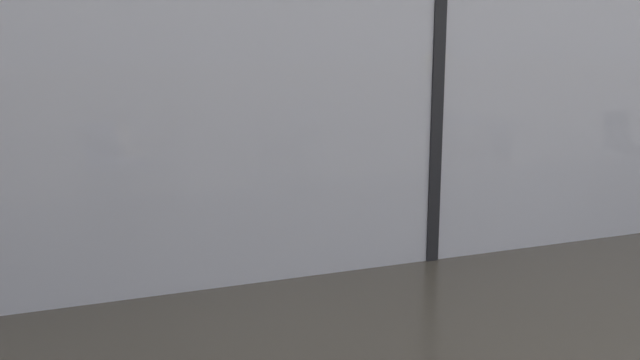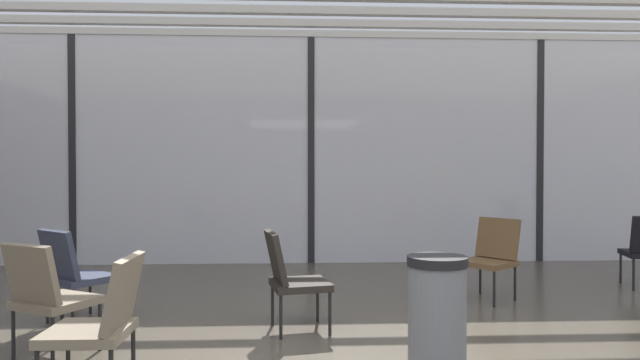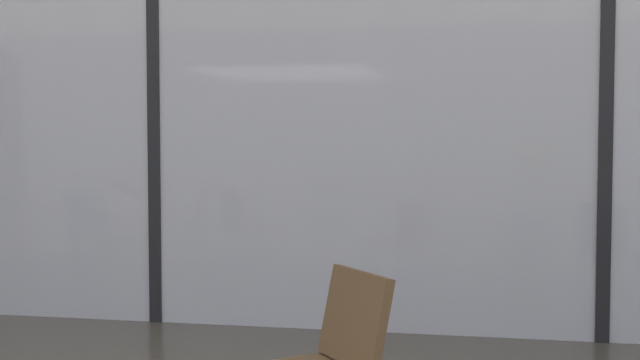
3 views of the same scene
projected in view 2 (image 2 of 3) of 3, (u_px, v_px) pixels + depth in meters
The scene contains 11 objects.
glass_curtain_wall at pixel (311, 150), 8.19m from camera, with size 14.00×0.08×3.38m, color silver.
window_mullion_0 at pixel (73, 150), 8.02m from camera, with size 0.10×0.12×3.38m, color black.
window_mullion_1 at pixel (311, 150), 8.19m from camera, with size 0.10×0.12×3.38m, color black.
window_mullion_2 at pixel (539, 151), 8.37m from camera, with size 0.10×0.12×3.38m, color black.
parked_airplane at pixel (307, 133), 13.01m from camera, with size 14.41×4.56×4.56m.
lounge_chair_0 at pixel (103, 317), 3.35m from camera, with size 0.53×0.49×0.87m.
lounge_chair_1 at pixel (290, 274), 4.73m from camera, with size 0.61×0.58×0.87m.
lounge_chair_2 at pixel (72, 270), 4.93m from camera, with size 0.70×0.71×0.87m.
lounge_chair_3 at pixel (491, 254), 5.90m from camera, with size 0.71×0.70×0.87m.
lounge_chair_5 at pixel (47, 292), 4.03m from camera, with size 0.67×0.69×0.87m.
trash_bin at pixel (437, 324), 3.41m from camera, with size 0.38×0.38×0.86m.
Camera 2 is at (-0.27, -3.00, 1.40)m, focal length 30.65 mm.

